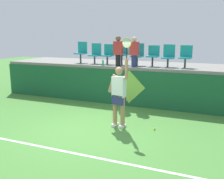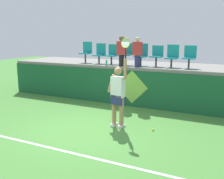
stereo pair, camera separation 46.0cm
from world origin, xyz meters
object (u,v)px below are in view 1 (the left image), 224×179
Objects in this scene: stadium_chair_1 at (95,53)px; stadium_chair_2 at (108,53)px; spectator_0 at (134,51)px; tennis_ball at (154,129)px; stadium_chair_7 at (186,56)px; tennis_player at (119,94)px; spectator_1 at (118,50)px; stadium_chair_5 at (153,55)px; stadium_chair_6 at (168,55)px; stadium_chair_0 at (81,51)px; water_bottle at (103,63)px; stadium_chair_4 at (138,54)px; stadium_chair_3 at (122,53)px.

stadium_chair_2 is (0.59, -0.00, -0.01)m from stadium_chair_1.
tennis_ball is at bearing -59.10° from spectator_0.
stadium_chair_1 reaches higher than stadium_chair_7.
spectator_1 is (-1.07, 2.59, 1.10)m from tennis_player.
stadium_chair_6 is at bearing 0.91° from stadium_chair_5.
stadium_chair_1 reaches higher than stadium_chair_2.
stadium_chair_6 is at bearing -0.01° from stadium_chair_1.
stadium_chair_7 is at bearing 82.65° from tennis_ball.
stadium_chair_6 is (3.77, 0.00, -0.06)m from stadium_chair_0.
stadium_chair_6 is (2.47, 0.57, 0.33)m from water_bottle.
stadium_chair_0 is 3.77m from stadium_chair_6.
stadium_chair_2 is at bearing 143.52° from spectator_1.
stadium_chair_2 is at bearing 179.83° from stadium_chair_5.
spectator_1 reaches higher than stadium_chair_5.
tennis_ball is at bearing -63.23° from stadium_chair_4.
spectator_0 is at bearing -13.74° from stadium_chair_1.
stadium_chair_7 is 0.70× the size of spectator_1.
tennis_ball is 3.50m from stadium_chair_7.
stadium_chair_5 is 0.97× the size of stadium_chair_7.
spectator_1 reaches higher than stadium_chair_0.
spectator_1 reaches higher than stadium_chair_4.
stadium_chair_3 is at bearing 179.81° from stadium_chair_5.
stadium_chair_1 is at bearing 179.92° from stadium_chair_7.
stadium_chair_6 is (1.21, -0.00, -0.02)m from stadium_chair_4.
stadium_chair_3 is 1.27m from stadium_chair_5.
stadium_chair_3 reaches higher than stadium_chair_4.
water_bottle is at bearing -23.76° from stadium_chair_0.
tennis_player is 3.24m from stadium_chair_4.
stadium_chair_1 is 1.88m from stadium_chair_4.
stadium_chair_4 is (-1.47, 2.92, 1.93)m from tennis_ball.
stadium_chair_4 reaches higher than tennis_ball.
spectator_0 is 0.97× the size of spectator_1.
tennis_ball is 0.07× the size of stadium_chair_0.
stadium_chair_5 is at bearing 20.19° from spectator_1.
spectator_1 is at bearing -36.48° from stadium_chair_2.
spectator_1 is (-2.50, -0.47, 0.17)m from stadium_chair_7.
stadium_chair_0 reaches higher than tennis_ball.
water_bottle is 0.91m from stadium_chair_1.
tennis_ball is 0.08× the size of stadium_chair_7.
stadium_chair_3 is at bearing -0.12° from stadium_chair_0.
tennis_ball is at bearing -35.94° from stadium_chair_0.
spectator_1 is (-1.86, -0.48, 0.17)m from stadium_chair_6.
tennis_ball is 3.80m from stadium_chair_4.
spectator_1 reaches higher than stadium_chair_6.
stadium_chair_1 is 0.75× the size of spectator_0.
stadium_chair_5 is (1.27, -0.00, -0.04)m from stadium_chair_3.
tennis_player is 3.01m from spectator_1.
tennis_ball is 0.08× the size of stadium_chair_2.
tennis_player reaches higher than stadium_chair_6.
stadium_chair_7 is at bearing 0.01° from stadium_chair_3.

